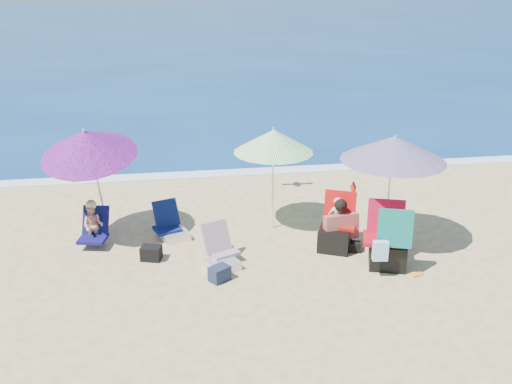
{
  "coord_description": "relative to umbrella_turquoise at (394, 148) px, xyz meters",
  "views": [
    {
      "loc": [
        -1.7,
        -8.36,
        4.82
      ],
      "look_at": [
        -0.3,
        1.0,
        1.1
      ],
      "focal_mm": 40.06,
      "sensor_mm": 36.0,
      "label": 1
    }
  ],
  "objects": [
    {
      "name": "person_center",
      "position": [
        -0.89,
        0.12,
        -1.42
      ],
      "size": [
        0.67,
        0.65,
        0.95
      ],
      "color": "tan",
      "rests_on": "ground"
    },
    {
      "name": "sea",
      "position": [
        -2.1,
        44.27,
        -1.93
      ],
      "size": [
        120.0,
        80.0,
        0.12
      ],
      "color": "navy",
      "rests_on": "ground"
    },
    {
      "name": "person_left",
      "position": [
        -5.35,
        0.8,
        -1.48
      ],
      "size": [
        0.6,
        0.71,
        0.89
      ],
      "color": "tan",
      "rests_on": "ground"
    },
    {
      "name": "chair_rainbow",
      "position": [
        -3.09,
        -0.31,
        -1.7
      ],
      "size": [
        0.69,
        0.9,
        0.69
      ],
      "color": "#D6704B",
      "rests_on": "ground"
    },
    {
      "name": "umbrella_blue",
      "position": [
        -5.32,
        0.97,
        0.04
      ],
      "size": [
        2.06,
        2.11,
        2.35
      ],
      "color": "silver",
      "rests_on": "ground"
    },
    {
      "name": "umbrella_turquoise",
      "position": [
        0.0,
        0.0,
        0.0
      ],
      "size": [
        2.1,
        2.1,
        2.14
      ],
      "color": "white",
      "rests_on": "ground"
    },
    {
      "name": "camp_chair_left",
      "position": [
        -0.95,
        0.03,
        -1.58
      ],
      "size": [
        0.87,
        0.86,
        1.02
      ],
      "color": "#B1130C",
      "rests_on": "ground"
    },
    {
      "name": "umbrella_striped",
      "position": [
        -1.94,
        1.11,
        -0.1
      ],
      "size": [
        1.99,
        1.99,
        2.03
      ],
      "color": "white",
      "rests_on": "ground"
    },
    {
      "name": "orange_item",
      "position": [
        0.13,
        -1.17,
        -1.87
      ],
      "size": [
        0.23,
        0.15,
        0.03
      ],
      "color": "orange",
      "rests_on": "ground"
    },
    {
      "name": "bag_navy_a",
      "position": [
        -3.17,
        -0.83,
        -1.76
      ],
      "size": [
        0.4,
        0.38,
        0.25
      ],
      "color": "#1C233E",
      "rests_on": "ground"
    },
    {
      "name": "foam",
      "position": [
        -2.1,
        4.37,
        -1.86
      ],
      "size": [
        120.0,
        0.5,
        0.04
      ],
      "color": "white",
      "rests_on": "ground"
    },
    {
      "name": "bag_black_a",
      "position": [
        -4.3,
        0.07,
        -1.76
      ],
      "size": [
        0.4,
        0.34,
        0.25
      ],
      "color": "black",
      "rests_on": "ground"
    },
    {
      "name": "ground",
      "position": [
        -2.1,
        -0.73,
        -1.88
      ],
      "size": [
        120.0,
        120.0,
        0.0
      ],
      "color": "#D8BC84",
      "rests_on": "ground"
    },
    {
      "name": "camp_chair_right",
      "position": [
        -0.28,
        -0.79,
        -1.46
      ],
      "size": [
        0.84,
        0.94,
        1.17
      ],
      "color": "#AA0C1A",
      "rests_on": "ground"
    },
    {
      "name": "furled_umbrella",
      "position": [
        -0.59,
        0.3,
        -1.22
      ],
      "size": [
        0.13,
        0.14,
        1.2
      ],
      "color": "red",
      "rests_on": "ground"
    },
    {
      "name": "chair_navy",
      "position": [
        -3.94,
        0.92,
        -1.7
      ],
      "size": [
        0.74,
        0.79,
        0.68
      ],
      "color": "#0C1646",
      "rests_on": "ground"
    },
    {
      "name": "bag_black_b",
      "position": [
        -0.65,
        -0.15,
        -1.79
      ],
      "size": [
        0.28,
        0.23,
        0.18
      ],
      "color": "black",
      "rests_on": "ground"
    }
  ]
}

